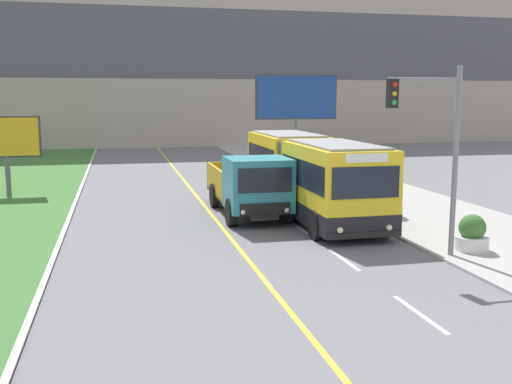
% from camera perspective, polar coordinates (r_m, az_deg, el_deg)
% --- Properties ---
extents(apartment_block_background, '(80.00, 8.04, 18.42)m').
position_cam_1_polar(apartment_block_background, '(61.28, -9.82, 13.10)').
color(apartment_block_background, '#A89E8E').
rests_on(apartment_block_background, ground_plane).
extents(city_bus, '(2.72, 11.75, 3.11)m').
position_cam_1_polar(city_bus, '(24.58, 5.05, 1.64)').
color(city_bus, yellow).
rests_on(city_bus, ground_plane).
extents(dump_truck, '(2.42, 6.85, 2.49)m').
position_cam_1_polar(dump_truck, '(23.33, -0.38, 0.44)').
color(dump_truck, black).
rests_on(dump_truck, ground_plane).
extents(traffic_light_mast, '(2.28, 0.32, 5.62)m').
position_cam_1_polar(traffic_light_mast, '(17.95, 16.75, 5.02)').
color(traffic_light_mast, slate).
rests_on(traffic_light_mast, ground_plane).
extents(billboard_large, '(5.48, 0.24, 6.15)m').
position_cam_1_polar(billboard_large, '(39.52, 3.86, 8.76)').
color(billboard_large, '#59595B').
rests_on(billboard_large, ground_plane).
extents(billboard_small, '(3.22, 0.24, 3.83)m').
position_cam_1_polar(billboard_small, '(31.25, -22.74, 4.62)').
color(billboard_small, '#59595B').
rests_on(billboard_small, ground_plane).
extents(planter_round_near, '(1.02, 1.02, 1.12)m').
position_cam_1_polar(planter_round_near, '(19.50, 19.87, -3.84)').
color(planter_round_near, silver).
rests_on(planter_round_near, sidewalk_right).
extents(planter_round_second, '(1.04, 1.04, 1.12)m').
position_cam_1_polar(planter_round_second, '(23.99, 12.59, -1.18)').
color(planter_round_second, silver).
rests_on(planter_round_second, sidewalk_right).
extents(planter_round_third, '(1.03, 1.03, 1.07)m').
position_cam_1_polar(planter_round_third, '(28.96, 8.56, 0.62)').
color(planter_round_third, silver).
rests_on(planter_round_third, sidewalk_right).
extents(planter_round_far, '(1.00, 1.00, 1.05)m').
position_cam_1_polar(planter_round_far, '(33.88, 4.85, 1.89)').
color(planter_round_far, silver).
rests_on(planter_round_far, sidewalk_right).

